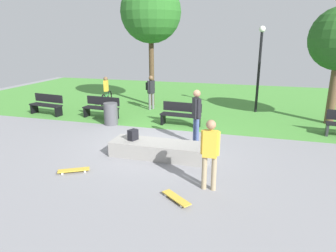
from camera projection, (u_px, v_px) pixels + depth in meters
ground_plane at (159, 142)px, 10.26m from camera, size 28.00×28.00×0.00m
grass_lawn at (200, 99)px, 17.38m from camera, size 26.60×12.55×0.01m
concrete_ledge at (160, 150)px, 8.92m from camera, size 2.94×0.89×0.44m
backpack_on_ledge at (133, 135)px, 9.04m from camera, size 0.29×0.33×0.32m
skater_performing_trick at (210, 150)px, 6.79m from camera, size 0.43×0.22×1.67m
skater_watching at (196, 112)px, 9.77m from camera, size 0.34×0.38×1.81m
skateboard_by_ledge at (176, 198)px, 6.54m from camera, size 0.75×0.65×0.08m
skateboard_spare at (74, 170)px, 7.92m from camera, size 0.79×0.57×0.08m
park_bench_near_lamppost at (102, 107)px, 13.21m from camera, size 1.63×0.59×0.91m
park_bench_near_path at (181, 114)px, 12.04m from camera, size 1.63×0.59×0.91m
park_bench_by_oak at (47, 104)px, 13.79m from camera, size 1.65×0.69×0.91m
tree_tall_oak at (151, 13)px, 14.55m from camera, size 2.93×2.93×6.04m
lamp_post at (260, 61)px, 13.72m from camera, size 0.28×0.28×3.89m
trash_bin at (111, 114)px, 12.21m from camera, size 0.56×0.56×0.88m
pedestrian_with_backpack at (151, 89)px, 14.63m from camera, size 0.43×0.42×1.65m
cyclist_on_bicycle at (106, 93)px, 15.55m from camera, size 0.39×1.80×1.52m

